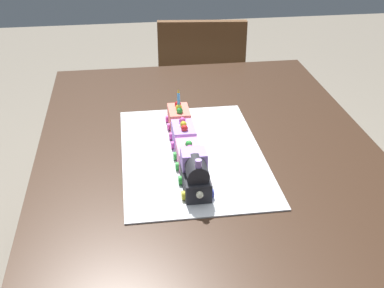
{
  "coord_description": "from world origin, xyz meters",
  "views": [
    {
      "loc": [
        -1.26,
        0.23,
        1.47
      ],
      "look_at": [
        -0.03,
        0.05,
        0.77
      ],
      "focal_mm": 47.11,
      "sensor_mm": 36.0,
      "label": 1
    }
  ],
  "objects_px": {
    "chair": "(200,91)",
    "dining_table": "(208,179)",
    "cake_car_hopper_coral": "(179,117)",
    "cake_locomotive": "(196,174)",
    "cake_car_flatbed_lavender": "(184,134)",
    "birthday_candle": "(179,97)",
    "cake_car_tanker_bubblegum": "(189,155)"
  },
  "relations": [
    {
      "from": "cake_car_hopper_coral",
      "to": "cake_locomotive",
      "type": "bearing_deg",
      "value": -180.0
    },
    {
      "from": "birthday_candle",
      "to": "cake_car_hopper_coral",
      "type": "bearing_deg",
      "value": 180.0
    },
    {
      "from": "chair",
      "to": "birthday_candle",
      "type": "xyz_separation_m",
      "value": [
        -0.88,
        0.21,
        0.37
      ]
    },
    {
      "from": "cake_locomotive",
      "to": "cake_car_hopper_coral",
      "type": "bearing_deg",
      "value": 0.0
    },
    {
      "from": "cake_car_flatbed_lavender",
      "to": "cake_car_hopper_coral",
      "type": "xyz_separation_m",
      "value": [
        0.12,
        0.0,
        0.0
      ]
    },
    {
      "from": "chair",
      "to": "cake_locomotive",
      "type": "distance_m",
      "value": 1.3
    },
    {
      "from": "cake_car_hopper_coral",
      "to": "dining_table",
      "type": "bearing_deg",
      "value": -155.53
    },
    {
      "from": "cake_locomotive",
      "to": "cake_car_tanker_bubblegum",
      "type": "xyz_separation_m",
      "value": [
        0.13,
        0.0,
        -0.02
      ]
    },
    {
      "from": "cake_car_hopper_coral",
      "to": "birthday_candle",
      "type": "xyz_separation_m",
      "value": [
        0.0,
        -0.0,
        0.07
      ]
    },
    {
      "from": "cake_locomotive",
      "to": "birthday_candle",
      "type": "distance_m",
      "value": 0.37
    },
    {
      "from": "chair",
      "to": "cake_car_hopper_coral",
      "type": "distance_m",
      "value": 0.95
    },
    {
      "from": "dining_table",
      "to": "chair",
      "type": "xyz_separation_m",
      "value": [
        1.03,
        -0.14,
        -0.16
      ]
    },
    {
      "from": "dining_table",
      "to": "cake_car_flatbed_lavender",
      "type": "distance_m",
      "value": 0.16
    },
    {
      "from": "chair",
      "to": "dining_table",
      "type": "bearing_deg",
      "value": 88.88
    },
    {
      "from": "chair",
      "to": "birthday_candle",
      "type": "bearing_deg",
      "value": 83.08
    },
    {
      "from": "cake_locomotive",
      "to": "cake_car_flatbed_lavender",
      "type": "distance_m",
      "value": 0.25
    },
    {
      "from": "cake_locomotive",
      "to": "dining_table",
      "type": "bearing_deg",
      "value": -18.67
    },
    {
      "from": "dining_table",
      "to": "cake_car_hopper_coral",
      "type": "distance_m",
      "value": 0.22
    },
    {
      "from": "chair",
      "to": "cake_car_flatbed_lavender",
      "type": "distance_m",
      "value": 1.06
    },
    {
      "from": "cake_locomotive",
      "to": "chair",
      "type": "bearing_deg",
      "value": -9.45
    },
    {
      "from": "dining_table",
      "to": "birthday_candle",
      "type": "relative_size",
      "value": 27.59
    },
    {
      "from": "cake_locomotive",
      "to": "birthday_candle",
      "type": "bearing_deg",
      "value": 0.0
    },
    {
      "from": "cake_car_tanker_bubblegum",
      "to": "cake_car_flatbed_lavender",
      "type": "xyz_separation_m",
      "value": [
        0.12,
        0.0,
        0.0
      ]
    },
    {
      "from": "cake_car_tanker_bubblegum",
      "to": "birthday_candle",
      "type": "xyz_separation_m",
      "value": [
        0.24,
        -0.0,
        0.07
      ]
    },
    {
      "from": "cake_car_tanker_bubblegum",
      "to": "birthday_candle",
      "type": "height_order",
      "value": "birthday_candle"
    },
    {
      "from": "chair",
      "to": "birthday_candle",
      "type": "height_order",
      "value": "birthday_candle"
    },
    {
      "from": "cake_locomotive",
      "to": "cake_car_flatbed_lavender",
      "type": "xyz_separation_m",
      "value": [
        0.25,
        0.0,
        -0.02
      ]
    },
    {
      "from": "cake_car_flatbed_lavender",
      "to": "chair",
      "type": "bearing_deg",
      "value": -11.73
    },
    {
      "from": "birthday_candle",
      "to": "cake_locomotive",
      "type": "bearing_deg",
      "value": 180.0
    },
    {
      "from": "dining_table",
      "to": "cake_car_hopper_coral",
      "type": "xyz_separation_m",
      "value": [
        0.16,
        0.07,
        0.14
      ]
    },
    {
      "from": "chair",
      "to": "cake_locomotive",
      "type": "bearing_deg",
      "value": 86.93
    },
    {
      "from": "chair",
      "to": "cake_car_flatbed_lavender",
      "type": "xyz_separation_m",
      "value": [
        -1.0,
        0.21,
        0.3
      ]
    }
  ]
}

